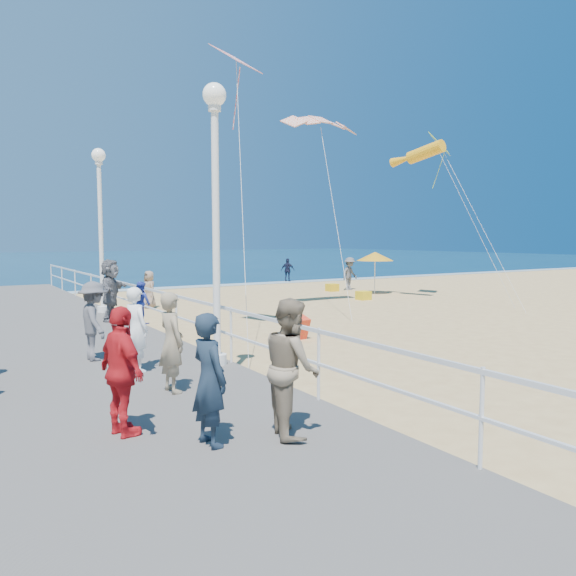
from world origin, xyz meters
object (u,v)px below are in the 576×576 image
beach_walker_a (350,274)px  beach_walker_c (149,290)px  spectator_0 (209,379)px  beach_umbrella (375,256)px  lamp_post_far (100,213)px  spectator_1 (291,367)px  lamp_post_mid (216,195)px  toddler_held (141,303)px  spectator_5 (111,290)px  box_kite (296,329)px  spectator_3 (122,371)px  beach_chair_right (332,288)px  beach_walker_b (288,270)px  woman_holding_toddler (136,330)px  beach_chair_left (363,295)px  spectator_6 (172,342)px  spectator_2 (94,321)px

beach_walker_a → beach_walker_c: size_ratio=1.17×
spectator_0 → beach_umbrella: bearing=-53.2°
lamp_post_far → spectator_1: lamp_post_far is taller
lamp_post_mid → beach_umbrella: size_ratio=2.49×
toddler_held → spectator_5: bearing=-28.3°
spectator_1 → box_kite: bearing=-15.4°
spectator_5 → spectator_3: bearing=-162.9°
spectator_1 → beach_umbrella: (15.08, 16.07, 0.65)m
lamp_post_far → beach_chair_right: lamp_post_far is taller
toddler_held → beach_walker_a: size_ratio=0.45×
spectator_0 → beach_walker_b: spectator_0 is taller
beach_umbrella → beach_chair_right: 3.01m
toddler_held → spectator_1: (0.51, -4.43, -0.39)m
lamp_post_mid → woman_holding_toddler: size_ratio=3.41×
lamp_post_mid → spectator_1: (-0.84, -4.04, -2.40)m
toddler_held → beach_walker_c: toddler_held is taller
box_kite → beach_chair_right: size_ratio=1.09×
spectator_1 → beach_chair_right: spectator_1 is taller
beach_walker_a → lamp_post_mid: bearing=-151.6°
beach_chair_left → beach_chair_right: (1.22, 4.09, 0.00)m
spectator_3 → beach_umbrella: beach_umbrella is taller
woman_holding_toddler → spectator_6: 1.64m
spectator_6 → beach_chair_right: bearing=-48.1°
spectator_5 → beach_chair_left: size_ratio=3.33×
spectator_6 → beach_umbrella: (15.67, 13.43, 0.71)m
toddler_held → lamp_post_mid: bearing=-124.6°
lamp_post_mid → spectator_5: 7.25m
lamp_post_far → beach_chair_right: 14.65m
spectator_3 → spectator_6: (1.21, 1.58, -0.01)m
spectator_2 → spectator_3: (-0.71, -4.62, 0.02)m
spectator_5 → woman_holding_toddler: bearing=-159.8°
spectator_2 → box_kite: spectator_2 is taller
lamp_post_mid → beach_umbrella: 18.72m
lamp_post_mid → spectator_5: lamp_post_mid is taller
beach_walker_c → beach_chair_right: (10.59, 1.95, -0.56)m
beach_walker_b → beach_chair_left: beach_walker_b is taller
beach_umbrella → spectator_3: bearing=-138.4°
beach_chair_right → spectator_1: bearing=-127.5°
spectator_3 → box_kite: 9.15m
spectator_5 → beach_walker_c: bearing=2.6°
woman_holding_toddler → spectator_1: (0.66, -4.28, 0.08)m
lamp_post_mid → toddler_held: 2.46m
lamp_post_mid → beach_umbrella: (14.24, 12.02, -1.75)m
spectator_1 → beach_chair_left: size_ratio=3.11×
box_kite → spectator_0: bearing=-136.0°
lamp_post_far → beach_chair_left: lamp_post_far is taller
woman_holding_toddler → spectator_5: bearing=-29.4°
spectator_2 → spectator_5: (1.66, 5.22, 0.12)m
lamp_post_mid → beach_chair_left: lamp_post_mid is taller
beach_walker_c → beach_umbrella: size_ratio=0.71×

